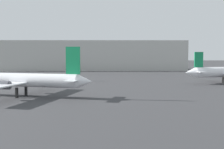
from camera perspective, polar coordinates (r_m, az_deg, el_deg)
The scene contains 2 objects.
airplane_on_taxiway at distance 62.08m, azimuth -17.09°, elevation -0.95°, with size 30.72×25.44×9.54m.
terminal_building at distance 147.25m, azimuth -4.04°, elevation 3.52°, with size 88.22×20.17×13.68m, color #B7B7B2.
Camera 1 is at (-0.45, -7.86, 8.61)m, focal length 49.63 mm.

